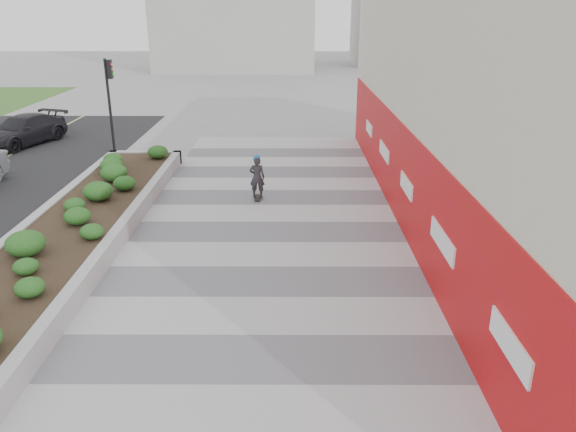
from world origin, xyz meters
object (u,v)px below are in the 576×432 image
object	(u,v)px
planter	(67,234)
car_dark	(22,131)
traffic_signal_near	(110,93)
skateboarder	(257,177)

from	to	relation	value
planter	car_dark	bearing A→B (deg)	118.55
car_dark	traffic_signal_near	bearing A→B (deg)	-1.63
car_dark	skateboarder	bearing A→B (deg)	-16.09
car_dark	planter	bearing A→B (deg)	-42.70
skateboarder	car_dark	xyz separation A→B (m)	(-11.73, 8.16, -0.11)
planter	car_dark	distance (m)	14.07
planter	car_dark	xyz separation A→B (m)	(-6.72, 12.35, 0.28)
traffic_signal_near	skateboarder	xyz separation A→B (m)	(6.73, -6.31, -1.95)
traffic_signal_near	skateboarder	bearing A→B (deg)	-43.13
planter	traffic_signal_near	world-z (taller)	traffic_signal_near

